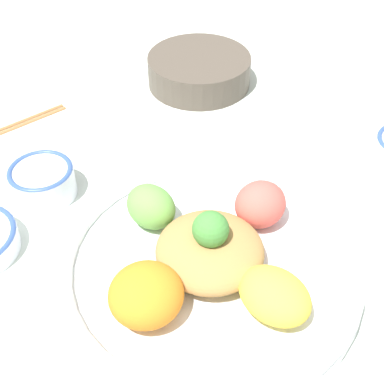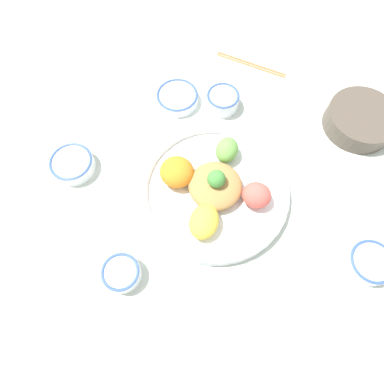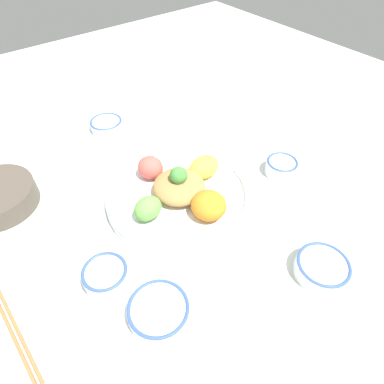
{
  "view_description": "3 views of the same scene",
  "coord_description": "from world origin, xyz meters",
  "px_view_note": "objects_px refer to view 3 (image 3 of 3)",
  "views": [
    {
      "loc": [
        0.33,
        -0.29,
        0.53
      ],
      "look_at": [
        -0.05,
        -0.01,
        0.1
      ],
      "focal_mm": 50.0,
      "sensor_mm": 36.0,
      "label": 1
    },
    {
      "loc": [
        0.32,
        0.08,
        0.75
      ],
      "look_at": [
        0.05,
        -0.06,
        0.06
      ],
      "focal_mm": 30.0,
      "sensor_mm": 36.0,
      "label": 2
    },
    {
      "loc": [
        -0.33,
        -0.49,
        0.61
      ],
      "look_at": [
        0.01,
        -0.07,
        0.06
      ],
      "focal_mm": 30.0,
      "sensor_mm": 36.0,
      "label": 3
    }
  ],
  "objects_px": {
    "salad_platter": "(179,192)",
    "rice_bowl_plain": "(107,124)",
    "sauce_bowl_far": "(106,276)",
    "serving_spoon_main": "(254,138)",
    "sauce_bowl_red": "(159,310)",
    "rice_bowl_blue": "(322,268)",
    "sauce_bowl_dark": "(281,166)",
    "chopsticks_pair_near": "(15,334)"
  },
  "relations": [
    {
      "from": "sauce_bowl_dark",
      "to": "sauce_bowl_far",
      "type": "bearing_deg",
      "value": -179.54
    },
    {
      "from": "sauce_bowl_dark",
      "to": "serving_spoon_main",
      "type": "relative_size",
      "value": 0.69
    },
    {
      "from": "sauce_bowl_red",
      "to": "sauce_bowl_dark",
      "type": "bearing_deg",
      "value": 14.3
    },
    {
      "from": "rice_bowl_plain",
      "to": "chopsticks_pair_near",
      "type": "relative_size",
      "value": 0.45
    },
    {
      "from": "rice_bowl_blue",
      "to": "chopsticks_pair_near",
      "type": "distance_m",
      "value": 0.61
    },
    {
      "from": "salad_platter",
      "to": "rice_bowl_blue",
      "type": "height_order",
      "value": "salad_platter"
    },
    {
      "from": "sauce_bowl_far",
      "to": "chopsticks_pair_near",
      "type": "xyz_separation_m",
      "value": [
        -0.19,
        0.01,
        -0.02
      ]
    },
    {
      "from": "sauce_bowl_far",
      "to": "rice_bowl_blue",
      "type": "bearing_deg",
      "value": -35.45
    },
    {
      "from": "rice_bowl_blue",
      "to": "rice_bowl_plain",
      "type": "height_order",
      "value": "rice_bowl_blue"
    },
    {
      "from": "salad_platter",
      "to": "serving_spoon_main",
      "type": "height_order",
      "value": "salad_platter"
    },
    {
      "from": "sauce_bowl_far",
      "to": "chopsticks_pair_near",
      "type": "height_order",
      "value": "sauce_bowl_far"
    },
    {
      "from": "sauce_bowl_red",
      "to": "sauce_bowl_dark",
      "type": "xyz_separation_m",
      "value": [
        0.5,
        0.13,
        0.01
      ]
    },
    {
      "from": "sauce_bowl_red",
      "to": "sauce_bowl_far",
      "type": "distance_m",
      "value": 0.13
    },
    {
      "from": "rice_bowl_blue",
      "to": "serving_spoon_main",
      "type": "distance_m",
      "value": 0.48
    },
    {
      "from": "rice_bowl_plain",
      "to": "serving_spoon_main",
      "type": "xyz_separation_m",
      "value": [
        0.34,
        -0.34,
        -0.02
      ]
    },
    {
      "from": "sauce_bowl_red",
      "to": "sauce_bowl_dark",
      "type": "distance_m",
      "value": 0.51
    },
    {
      "from": "sauce_bowl_red",
      "to": "serving_spoon_main",
      "type": "xyz_separation_m",
      "value": [
        0.55,
        0.28,
        -0.01
      ]
    },
    {
      "from": "rice_bowl_blue",
      "to": "serving_spoon_main",
      "type": "bearing_deg",
      "value": 60.78
    },
    {
      "from": "chopsticks_pair_near",
      "to": "serving_spoon_main",
      "type": "bearing_deg",
      "value": 98.28
    },
    {
      "from": "chopsticks_pair_near",
      "to": "sauce_bowl_dark",
      "type": "bearing_deg",
      "value": 86.94
    },
    {
      "from": "serving_spoon_main",
      "to": "chopsticks_pair_near",
      "type": "bearing_deg",
      "value": 95.96
    },
    {
      "from": "sauce_bowl_red",
      "to": "rice_bowl_blue",
      "type": "xyz_separation_m",
      "value": [
        0.32,
        -0.14,
        0.0
      ]
    },
    {
      "from": "chopsticks_pair_near",
      "to": "sauce_bowl_red",
      "type": "bearing_deg",
      "value": 57.37
    },
    {
      "from": "rice_bowl_blue",
      "to": "chopsticks_pair_near",
      "type": "bearing_deg",
      "value": 153.74
    },
    {
      "from": "rice_bowl_blue",
      "to": "chopsticks_pair_near",
      "type": "height_order",
      "value": "rice_bowl_blue"
    },
    {
      "from": "salad_platter",
      "to": "chopsticks_pair_near",
      "type": "xyz_separation_m",
      "value": [
        -0.44,
        -0.09,
        -0.02
      ]
    },
    {
      "from": "sauce_bowl_red",
      "to": "rice_bowl_plain",
      "type": "distance_m",
      "value": 0.66
    },
    {
      "from": "rice_bowl_blue",
      "to": "sauce_bowl_dark",
      "type": "bearing_deg",
      "value": 56.02
    },
    {
      "from": "sauce_bowl_red",
      "to": "rice_bowl_blue",
      "type": "height_order",
      "value": "rice_bowl_blue"
    },
    {
      "from": "sauce_bowl_dark",
      "to": "chopsticks_pair_near",
      "type": "height_order",
      "value": "sauce_bowl_dark"
    },
    {
      "from": "sauce_bowl_far",
      "to": "serving_spoon_main",
      "type": "distance_m",
      "value": 0.62
    },
    {
      "from": "sauce_bowl_dark",
      "to": "salad_platter",
      "type": "bearing_deg",
      "value": 161.72
    },
    {
      "from": "sauce_bowl_dark",
      "to": "rice_bowl_plain",
      "type": "xyz_separation_m",
      "value": [
        -0.28,
        0.49,
        -0.01
      ]
    },
    {
      "from": "sauce_bowl_dark",
      "to": "rice_bowl_plain",
      "type": "relative_size",
      "value": 0.84
    },
    {
      "from": "salad_platter",
      "to": "sauce_bowl_far",
      "type": "height_order",
      "value": "salad_platter"
    },
    {
      "from": "sauce_bowl_dark",
      "to": "sauce_bowl_far",
      "type": "distance_m",
      "value": 0.54
    },
    {
      "from": "sauce_bowl_red",
      "to": "serving_spoon_main",
      "type": "relative_size",
      "value": 0.96
    },
    {
      "from": "salad_platter",
      "to": "rice_bowl_plain",
      "type": "height_order",
      "value": "salad_platter"
    },
    {
      "from": "chopsticks_pair_near",
      "to": "rice_bowl_plain",
      "type": "bearing_deg",
      "value": 134.83
    },
    {
      "from": "rice_bowl_blue",
      "to": "serving_spoon_main",
      "type": "height_order",
      "value": "rice_bowl_blue"
    },
    {
      "from": "serving_spoon_main",
      "to": "rice_bowl_blue",
      "type": "bearing_deg",
      "value": 146.01
    },
    {
      "from": "rice_bowl_blue",
      "to": "sauce_bowl_dark",
      "type": "height_order",
      "value": "sauce_bowl_dark"
    }
  ]
}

